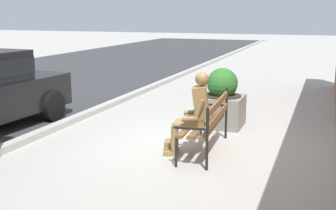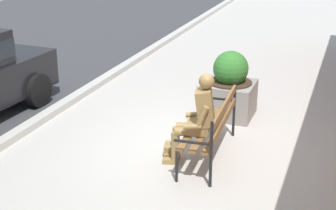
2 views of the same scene
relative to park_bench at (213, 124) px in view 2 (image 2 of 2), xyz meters
The scene contains 5 objects.
ground_plane 0.68m from the park_bench, 49.59° to the left, with size 80.00×80.00×0.00m, color #ADA8A0.
curb_stone 3.25m from the park_bench, 85.35° to the left, with size 60.00×0.20×0.12m, color #B2AFA8.
park_bench is the anchor object (origin of this frame).
bronze_statue_seated 0.34m from the park_bench, 137.09° to the left, with size 0.61×0.86×1.37m.
concrete_planter 1.75m from the park_bench, ahead, with size 0.86×0.86×1.20m.
Camera 2 is at (-7.02, -2.10, 3.46)m, focal length 54.76 mm.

